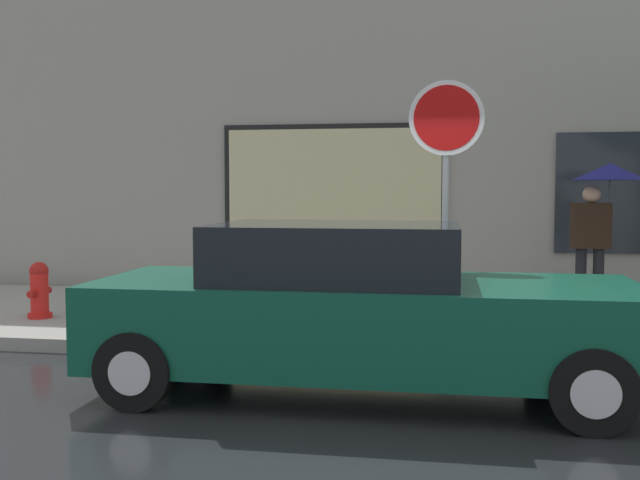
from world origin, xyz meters
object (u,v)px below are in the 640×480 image
Objects in this scene: parked_car at (358,310)px; pedestrian_with_umbrella at (603,196)px; stop_sign at (446,159)px; fire_hydrant at (39,291)px.

pedestrian_with_umbrella reaches higher than parked_car.
pedestrian_with_umbrella is at bearing 50.11° from stop_sign.
parked_car is 6.54× the size of fire_hydrant.
pedestrian_with_umbrella is 3.16m from stop_sign.
parked_car is 4.78m from pedestrian_with_umbrella.
stop_sign is (5.00, -0.78, 1.57)m from fire_hydrant.
pedestrian_with_umbrella is 0.72× the size of stop_sign.
fire_hydrant is at bearing 153.15° from parked_car.
fire_hydrant is at bearing 171.15° from stop_sign.
pedestrian_with_umbrella reaches higher than fire_hydrant.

